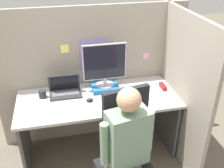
# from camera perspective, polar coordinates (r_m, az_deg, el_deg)

# --- Properties ---
(cubicle_panel_back) EXTENTS (2.19, 0.05, 1.64)m
(cubicle_panel_back) POSITION_cam_1_polar(r_m,az_deg,el_deg) (3.07, -4.27, 1.74)
(cubicle_panel_back) COLOR gray
(cubicle_panel_back) RESTS_ON ground
(cubicle_panel_right) EXTENTS (0.04, 1.35, 1.64)m
(cubicle_panel_right) POSITION_cam_1_polar(r_m,az_deg,el_deg) (2.94, 14.18, -0.55)
(cubicle_panel_right) COLOR gray
(cubicle_panel_right) RESTS_ON ground
(desk) EXTENTS (1.69, 0.71, 0.75)m
(desk) POSITION_cam_1_polar(r_m,az_deg,el_deg) (2.88, -2.93, -5.94)
(desk) COLOR #B7B7B2
(desk) RESTS_ON ground
(paper_box) EXTENTS (0.30, 0.23, 0.05)m
(paper_box) POSITION_cam_1_polar(r_m,az_deg,el_deg) (2.93, -1.54, -0.66)
(paper_box) COLOR #236BAD
(paper_box) RESTS_ON desk
(monitor) EXTENTS (0.47, 0.20, 0.48)m
(monitor) POSITION_cam_1_polar(r_m,az_deg,el_deg) (2.80, -1.62, 4.32)
(monitor) COLOR #B2B2B7
(monitor) RESTS_ON paper_box
(laptop) EXTENTS (0.33, 0.21, 0.22)m
(laptop) POSITION_cam_1_polar(r_m,az_deg,el_deg) (2.87, -10.16, -1.42)
(laptop) COLOR #2D2D33
(laptop) RESTS_ON desk
(mouse) EXTENTS (0.07, 0.05, 0.04)m
(mouse) POSITION_cam_1_polar(r_m,az_deg,el_deg) (2.72, -4.88, -3.51)
(mouse) COLOR black
(mouse) RESTS_ON desk
(stapler) EXTENTS (0.04, 0.14, 0.05)m
(stapler) POSITION_cam_1_polar(r_m,az_deg,el_deg) (3.00, 11.03, -0.53)
(stapler) COLOR #A31919
(stapler) RESTS_ON desk
(carrot_toy) EXTENTS (0.04, 0.14, 0.04)m
(carrot_toy) POSITION_cam_1_polar(r_m,az_deg,el_deg) (2.58, 1.07, -5.30)
(carrot_toy) COLOR orange
(carrot_toy) RESTS_ON desk
(office_chair) EXTENTS (0.55, 0.59, 1.11)m
(office_chair) POSITION_cam_1_polar(r_m,az_deg,el_deg) (2.45, 3.02, -14.43)
(office_chair) COLOR black
(office_chair) RESTS_ON ground
(person) EXTENTS (0.47, 0.45, 1.27)m
(person) POSITION_cam_1_polar(r_m,az_deg,el_deg) (2.20, 3.45, -13.89)
(person) COLOR brown
(person) RESTS_ON ground
(pen_cup) EXTENTS (0.08, 0.08, 0.09)m
(pen_cup) POSITION_cam_1_polar(r_m,az_deg,el_deg) (2.86, -14.93, -2.06)
(pen_cup) COLOR #28282D
(pen_cup) RESTS_ON desk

